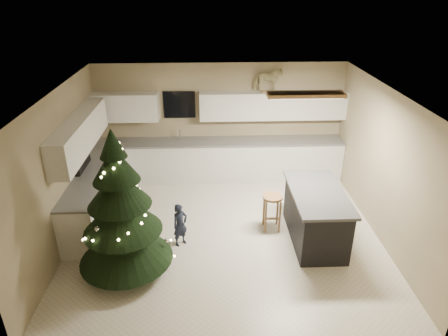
{
  "coord_description": "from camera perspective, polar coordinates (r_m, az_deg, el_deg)",
  "views": [
    {
      "loc": [
        -0.26,
        -6.09,
        4.25
      ],
      "look_at": [
        0.0,
        0.35,
        1.15
      ],
      "focal_mm": 32.0,
      "sensor_mm": 36.0,
      "label": 1
    }
  ],
  "objects": [
    {
      "name": "ground_plane",
      "position": [
        7.43,
        0.11,
        -9.2
      ],
      "size": [
        5.5,
        5.5,
        0.0
      ],
      "primitive_type": "plane",
      "color": "beige"
    },
    {
      "name": "room_shell",
      "position": [
        6.59,
        0.32,
        3.39
      ],
      "size": [
        5.52,
        5.02,
        2.61
      ],
      "color": "tan",
      "rests_on": "ground_plane"
    },
    {
      "name": "island",
      "position": [
        7.2,
        12.93,
        -6.61
      ],
      "size": [
        0.9,
        1.7,
        0.95
      ],
      "color": "black",
      "rests_on": "ground_plane"
    },
    {
      "name": "cabinetry",
      "position": [
        8.51,
        -6.49,
        1.31
      ],
      "size": [
        5.5,
        3.2,
        2.0
      ],
      "color": "silver",
      "rests_on": "ground_plane"
    },
    {
      "name": "bar_stool",
      "position": [
        7.32,
        6.91,
        -5.15
      ],
      "size": [
        0.36,
        0.36,
        0.69
      ],
      "rotation": [
        0.0,
        0.0,
        0.38
      ],
      "color": "olive",
      "rests_on": "ground_plane"
    },
    {
      "name": "toddler",
      "position": [
        6.97,
        -6.28,
        -8.08
      ],
      "size": [
        0.34,
        0.33,
        0.79
      ],
      "primitive_type": "imported",
      "rotation": [
        0.0,
        0.0,
        0.67
      ],
      "color": "black",
      "rests_on": "ground_plane"
    },
    {
      "name": "rocking_horse",
      "position": [
        8.73,
        6.29,
        12.45
      ],
      "size": [
        0.61,
        0.31,
        0.52
      ],
      "rotation": [
        0.0,
        0.0,
        1.65
      ],
      "color": "olive",
      "rests_on": "cabinetry"
    },
    {
      "name": "christmas_tree",
      "position": [
        6.23,
        -14.41,
        -6.79
      ],
      "size": [
        1.5,
        1.45,
        2.4
      ],
      "rotation": [
        0.0,
        0.0,
        -0.25
      ],
      "color": "#3F2816",
      "rests_on": "ground_plane"
    }
  ]
}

